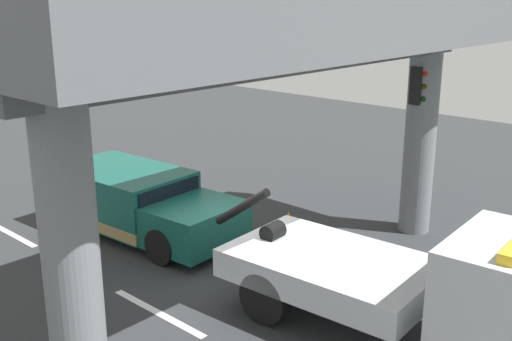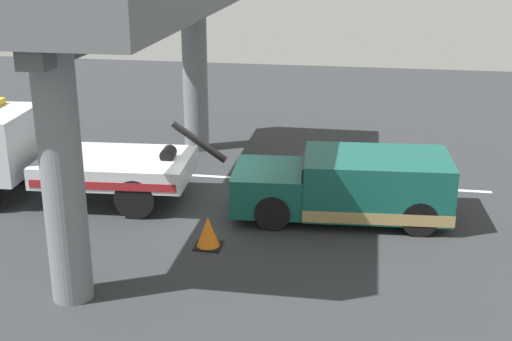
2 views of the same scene
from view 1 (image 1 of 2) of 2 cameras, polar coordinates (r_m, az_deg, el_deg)
ground_plane at (r=13.57m, az=-1.39°, el=-9.78°), size 60.00×40.00×0.10m
lane_stripe_west at (r=16.90m, az=-22.05°, el=-5.43°), size 2.60×0.16×0.01m
lane_stripe_mid at (r=12.17m, az=-9.14°, el=-12.97°), size 2.60×0.16×0.01m
tow_truck_white at (r=10.81m, az=15.97°, el=-10.21°), size 7.32×2.76×2.46m
towed_van_green at (r=15.77m, az=-10.93°, el=-3.01°), size 5.32×2.50×1.58m
overpass_structure at (r=11.22m, az=4.15°, el=11.80°), size 3.60×11.76×5.93m
traffic_light_near at (r=15.32m, az=14.77°, el=5.12°), size 0.39×0.32×4.23m
traffic_cone_orange at (r=15.29m, az=3.05°, el=-5.11°), size 0.59×0.59×0.71m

